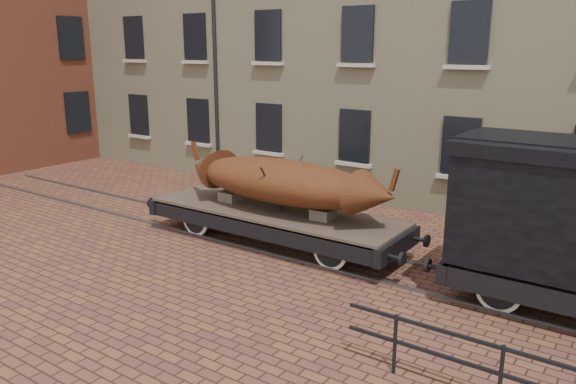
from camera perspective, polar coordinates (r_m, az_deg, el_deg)
The scene contains 4 objects.
ground at distance 13.71m, azimuth 5.84°, elevation -6.92°, with size 90.00×90.00×0.00m, color brown.
rail_track at distance 13.70m, azimuth 5.85°, elevation -6.80°, with size 30.00×1.52×0.06m.
flatcar_wagon at distance 14.56m, azimuth -1.44°, elevation -2.49°, with size 7.83×2.12×1.18m.
iron_boat at distance 14.14m, azimuth -0.55°, elevation 1.11°, with size 6.31×1.84×1.52m.
Camera 1 is at (6.14, -11.20, 4.97)m, focal length 35.00 mm.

